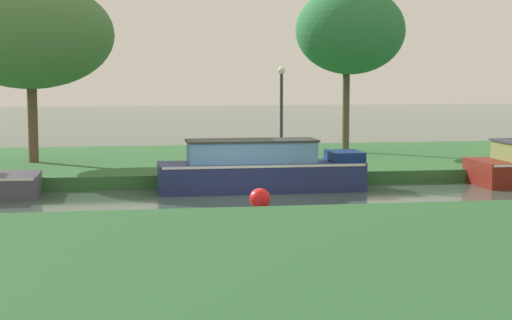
% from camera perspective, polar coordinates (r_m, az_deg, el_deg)
% --- Properties ---
extents(ground_plane, '(120.00, 120.00, 0.00)m').
position_cam_1_polar(ground_plane, '(23.20, -1.21, -2.55)').
color(ground_plane, '#3D5248').
extents(riverbank_far, '(72.00, 10.00, 0.40)m').
position_cam_1_polar(riverbank_far, '(30.07, -3.06, -0.19)').
color(riverbank_far, '#306332').
rests_on(riverbank_far, ground_plane).
extents(riverbank_near, '(72.00, 10.00, 0.40)m').
position_cam_1_polar(riverbank_near, '(14.46, 3.77, -7.06)').
color(riverbank_near, '#29592E').
rests_on(riverbank_near, ground_plane).
extents(navy_cruiser, '(5.92, 1.59, 1.50)m').
position_cam_1_polar(navy_cruiser, '(24.42, 0.36, -0.59)').
color(navy_cruiser, navy).
rests_on(navy_cruiser, ground_plane).
extents(willow_tree_left, '(5.54, 4.21, 6.03)m').
position_cam_1_polar(willow_tree_left, '(29.04, -15.03, 8.15)').
color(willow_tree_left, brown).
rests_on(willow_tree_left, riverbank_far).
extents(willow_tree_centre, '(4.07, 3.75, 6.17)m').
position_cam_1_polar(willow_tree_centre, '(31.69, 6.38, 8.67)').
color(willow_tree_centre, brown).
rests_on(willow_tree_centre, riverbank_far).
extents(lamp_post, '(0.24, 0.24, 3.20)m').
position_cam_1_polar(lamp_post, '(26.51, 1.73, 3.72)').
color(lamp_post, '#333338').
rests_on(lamp_post, riverbank_far).
extents(mooring_post_near, '(0.18, 0.18, 0.53)m').
position_cam_1_polar(mooring_post_near, '(26.13, 5.82, -0.13)').
color(mooring_post_near, '#4E3B2B').
rests_on(mooring_post_near, riverbank_far).
extents(channel_buoy, '(0.54, 0.54, 0.54)m').
position_cam_1_polar(channel_buoy, '(21.22, 0.26, -2.63)').
color(channel_buoy, red).
rests_on(channel_buoy, ground_plane).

